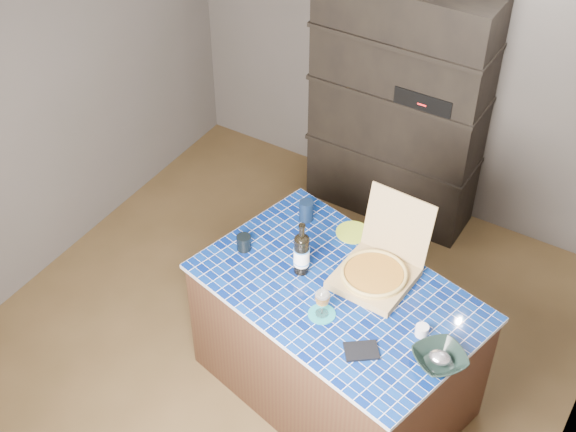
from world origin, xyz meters
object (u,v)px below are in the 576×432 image
Objects in this scene: pizza_box at (376,271)px; wine_glass at (322,298)px; kitchen_island at (335,341)px; mead_bottle at (302,253)px; dvd_case at (361,351)px; bowl at (440,359)px.

pizza_box reaches higher than wine_glass.
kitchen_island is 5.01× the size of mead_bottle.
wine_glass is (0.26, -0.22, -0.01)m from mead_bottle.
dvd_case is at bearing -32.37° from kitchen_island.
mead_bottle is 0.65m from dvd_case.
bowl is at bearing 73.63° from dvd_case.
mead_bottle is 0.34m from wine_glass.
mead_bottle is 1.91× the size of wine_glass.
dvd_case is (0.30, -0.31, 0.42)m from kitchen_island.
dvd_case is (0.55, -0.34, -0.13)m from mead_bottle.
pizza_box is at bearing 22.85° from mead_bottle.
pizza_box is 1.99× the size of bowl.
pizza_box is at bearing 72.34° from wine_glass.
pizza_box reaches higher than kitchen_island.
dvd_case is at bearing -67.86° from pizza_box.
kitchen_island is 3.40× the size of pizza_box.
kitchen_island is 0.58m from wine_glass.
dvd_case is at bearing -21.32° from wine_glass.
pizza_box is at bearing 161.52° from dvd_case.
mead_bottle is at bearing 167.54° from bowl.
kitchen_island is 9.55× the size of wine_glass.
dvd_case is 0.38m from bowl.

